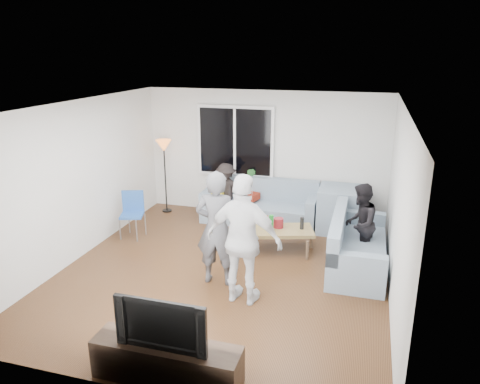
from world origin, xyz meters
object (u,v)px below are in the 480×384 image
(player_right, at_px, (244,240))
(spectator_right, at_px, (360,224))
(sofa_right_section, at_px, (358,242))
(spectator_back, at_px, (226,191))
(side_chair, at_px, (132,216))
(tv_console, at_px, (167,362))
(television, at_px, (164,320))
(coffee_table, at_px, (281,240))
(player_left, at_px, (217,228))
(sofa_back_section, at_px, (260,202))
(floor_lamp, at_px, (165,177))

(player_right, relative_size, spectator_right, 1.37)
(sofa_right_section, bearing_deg, spectator_back, 60.85)
(spectator_right, bearing_deg, side_chair, -79.15)
(tv_console, xyz_separation_m, television, (0.00, 0.00, 0.51))
(coffee_table, bearing_deg, television, -98.43)
(player_left, bearing_deg, tv_console, 91.30)
(sofa_back_section, relative_size, player_right, 1.25)
(coffee_table, height_order, tv_console, tv_console)
(floor_lamp, distance_m, tv_console, 5.35)
(spectator_right, bearing_deg, television, -18.69)
(spectator_right, xyz_separation_m, television, (-1.83, -3.46, 0.06))
(sofa_right_section, relative_size, tv_console, 1.25)
(floor_lamp, bearing_deg, spectator_right, -18.46)
(tv_console, bearing_deg, player_right, 78.68)
(coffee_table, distance_m, player_left, 1.67)
(tv_console, bearing_deg, player_left, 94.63)
(sofa_right_section, xyz_separation_m, television, (-1.83, -3.29, 0.30))
(coffee_table, relative_size, spectator_back, 0.94)
(sofa_back_section, height_order, tv_console, sofa_back_section)
(sofa_right_section, distance_m, player_right, 2.18)
(coffee_table, bearing_deg, player_right, -95.51)
(television, bearing_deg, floor_lamp, 114.90)
(player_left, relative_size, tv_console, 1.08)
(tv_console, bearing_deg, sofa_back_section, 91.89)
(floor_lamp, bearing_deg, sofa_back_section, -1.47)
(sofa_back_section, relative_size, television, 2.32)
(sofa_back_section, height_order, player_right, player_right)
(floor_lamp, xyz_separation_m, spectator_right, (4.07, -1.36, -0.11))
(player_right, distance_m, television, 1.80)
(player_right, bearing_deg, floor_lamp, -42.51)
(player_right, height_order, spectator_right, player_right)
(sofa_right_section, xyz_separation_m, player_left, (-2.01, -1.12, 0.44))
(tv_console, bearing_deg, sofa_right_section, 60.89)
(floor_lamp, bearing_deg, side_chair, -90.00)
(sofa_right_section, height_order, floor_lamp, floor_lamp)
(player_right, distance_m, tv_console, 1.92)
(sofa_right_section, bearing_deg, television, 150.89)
(sofa_right_section, relative_size, player_left, 1.15)
(player_right, bearing_deg, sofa_back_section, -73.12)
(sofa_right_section, xyz_separation_m, spectator_right, (0.00, 0.18, 0.24))
(spectator_back, bearing_deg, sofa_back_section, 13.30)
(spectator_back, bearing_deg, player_right, -52.29)
(sofa_back_section, xyz_separation_m, spectator_right, (1.99, -1.31, 0.24))
(sofa_right_section, height_order, spectator_right, spectator_right)
(sofa_right_section, distance_m, side_chair, 4.07)
(sofa_right_section, relative_size, spectator_back, 1.71)
(spectator_back, bearing_deg, player_left, -59.37)
(sofa_back_section, bearing_deg, floor_lamp, 178.53)
(player_left, bearing_deg, sofa_right_section, -154.14)
(sofa_back_section, xyz_separation_m, side_chair, (-2.08, -1.42, 0.01))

